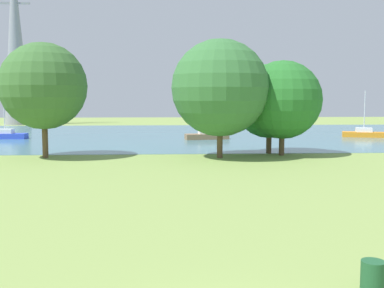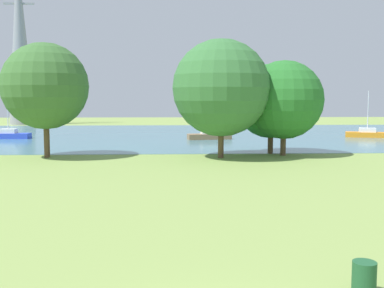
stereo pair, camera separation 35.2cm
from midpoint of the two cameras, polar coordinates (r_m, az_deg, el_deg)
ground_plane at (r=30.15m, az=-1.26°, el=-3.11°), size 160.00×160.00×0.00m
litter_bin at (r=12.09m, az=20.53°, el=-15.12°), size 0.56×0.56×0.80m
water_surface at (r=57.97m, az=-2.16°, el=1.14°), size 140.00×40.00×0.02m
sailboat_blue at (r=56.38m, az=-22.17°, el=1.04°), size 4.86×1.71×5.59m
sailboat_orange at (r=57.96m, az=20.20°, el=1.23°), size 5.03×2.88×5.43m
sailboat_brown at (r=51.59m, az=1.64°, el=1.06°), size 4.98×2.23×5.28m
tree_east_near at (r=37.39m, az=-18.06°, el=6.78°), size 6.63×6.63×8.82m
tree_mid_shore at (r=35.58m, az=3.19°, el=6.89°), size 7.42×7.42×9.08m
tree_east_far at (r=38.86m, az=9.25°, el=5.22°), size 6.11×6.11×7.41m
tree_west_near at (r=37.80m, az=10.80°, el=5.35°), size 6.26×6.26×7.59m
electricity_pylon at (r=86.29m, az=-21.01°, el=12.06°), size 6.40×4.40×29.41m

